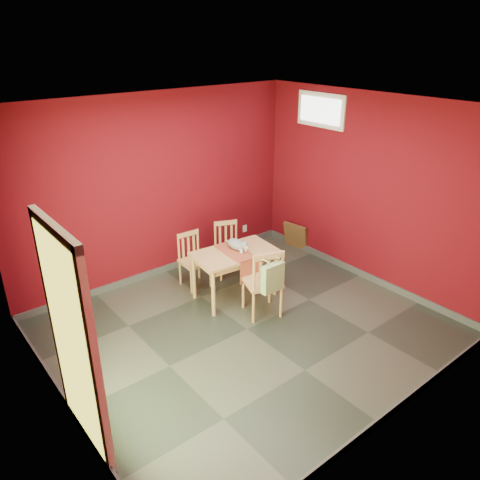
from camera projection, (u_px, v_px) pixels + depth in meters
ground at (247, 329)px, 5.86m from camera, size 4.50×4.50×0.00m
room_shell at (247, 326)px, 5.84m from camera, size 4.50×4.50×4.50m
doorway at (71, 337)px, 3.84m from camera, size 0.06×1.01×2.13m
window at (321, 110)px, 6.88m from camera, size 0.05×0.90×0.50m
outlet_plate at (245, 228)px, 8.07m from camera, size 0.08×0.02×0.12m
dining_table at (235, 257)px, 6.35m from camera, size 1.17×0.76×0.69m
table_runner at (240, 258)px, 6.26m from camera, size 0.38×0.68×0.33m
chair_far_left at (193, 259)px, 6.74m from camera, size 0.39×0.39×0.80m
chair_far_right at (228, 248)px, 7.05m from camera, size 0.50×0.50×0.82m
chair_near at (264, 281)px, 5.99m from camera, size 0.57×0.57×0.95m
tote_bag at (273, 278)px, 5.74m from camera, size 0.31×0.19×0.44m
cat at (237, 242)px, 6.36m from camera, size 0.28×0.41×0.19m
picture_frame at (296, 236)px, 7.98m from camera, size 0.21×0.46×0.44m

